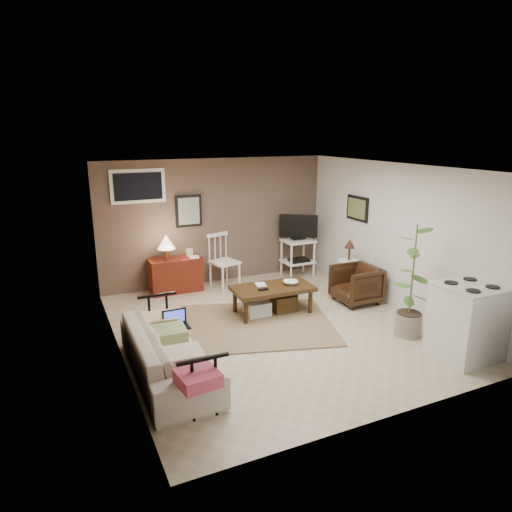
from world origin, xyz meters
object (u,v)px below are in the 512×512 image
sofa (168,345)px  potted_plant (413,277)px  red_console (175,272)px  spindle_chair (224,262)px  coffee_table (272,298)px  side_table (349,259)px  stove (467,321)px  tv_stand (298,244)px  armchair (356,283)px

sofa → potted_plant: bearing=-95.6°
red_console → spindle_chair: (0.93, -0.11, 0.10)m
coffee_table → side_table: (1.73, 0.34, 0.35)m
coffee_table → stove: (1.64, -2.38, 0.23)m
coffee_table → tv_stand: tv_stand is taller
spindle_chair → coffee_table: bearing=-82.1°
red_console → side_table: red_console is taller
side_table → potted_plant: (-0.29, -1.89, 0.26)m
spindle_chair → tv_stand: 1.61m
coffee_table → side_table: 1.80m
spindle_chair → tv_stand: tv_stand is taller
side_table → stove: side_table is taller
sofa → stove: stove is taller
tv_stand → stove: tv_stand is taller
armchair → coffee_table: bearing=-94.9°
armchair → stove: size_ratio=0.71×
sofa → tv_stand: (3.40, 2.79, 0.27)m
side_table → armchair: (-0.18, -0.49, -0.27)m
side_table → potted_plant: potted_plant is taller
coffee_table → spindle_chair: (-0.22, 1.60, 0.21)m
sofa → potted_plant: size_ratio=1.24×
sofa → tv_stand: size_ratio=1.62×
red_console → potted_plant: size_ratio=0.65×
sofa → armchair: size_ratio=2.89×
sofa → armchair: 3.72m
stove → coffee_table: bearing=124.6°
potted_plant → stove: size_ratio=1.66×
coffee_table → sofa: bearing=-149.0°
potted_plant → red_console: bearing=128.4°
tv_stand → side_table: size_ratio=1.26×
spindle_chair → side_table: bearing=-32.8°
side_table → potted_plant: bearing=-98.8°
stove → spindle_chair: bearing=115.1°
potted_plant → stove: potted_plant is taller
sofa → tv_stand: tv_stand is taller
spindle_chair → armchair: spindle_chair is taller
red_console → spindle_chair: bearing=-6.9°
coffee_table → tv_stand: bearing=48.8°
spindle_chair → side_table: 2.33m
stove → tv_stand: bearing=93.8°
sofa → side_table: bearing=-67.5°
coffee_table → red_console: red_console is taller
spindle_chair → potted_plant: size_ratio=0.61×
sofa → armchair: sofa is taller
coffee_table → potted_plant: 2.21m
side_table → armchair: side_table is taller
spindle_chair → side_table: (1.96, -1.26, 0.15)m
spindle_chair → tv_stand: size_ratio=0.80×
side_table → stove: (-0.09, -2.71, -0.13)m
spindle_chair → sofa: bearing=-122.6°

